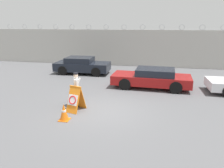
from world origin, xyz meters
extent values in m
plane|color=#5B5B5E|center=(0.00, 0.00, 0.00)|extent=(90.00, 90.00, 0.00)
cube|color=beige|center=(0.00, 11.15, 1.66)|extent=(36.00, 0.30, 3.31)
torus|color=gray|center=(-12.57, 11.15, 3.53)|extent=(0.47, 0.03, 0.47)
torus|color=gray|center=(-10.90, 11.15, 3.53)|extent=(0.47, 0.03, 0.47)
torus|color=gray|center=(-9.22, 11.15, 3.53)|extent=(0.47, 0.03, 0.47)
torus|color=gray|center=(-7.54, 11.15, 3.53)|extent=(0.47, 0.03, 0.47)
torus|color=gray|center=(-5.87, 11.15, 3.53)|extent=(0.47, 0.03, 0.47)
torus|color=gray|center=(-4.19, 11.15, 3.53)|extent=(0.47, 0.03, 0.47)
torus|color=gray|center=(-2.51, 11.15, 3.53)|extent=(0.47, 0.03, 0.47)
torus|color=gray|center=(-0.84, 11.15, 3.53)|extent=(0.47, 0.03, 0.47)
torus|color=gray|center=(0.84, 11.15, 3.53)|extent=(0.47, 0.03, 0.47)
torus|color=gray|center=(2.51, 11.15, 3.53)|extent=(0.47, 0.03, 0.47)
torus|color=gray|center=(4.19, 11.15, 3.53)|extent=(0.47, 0.03, 0.47)
torus|color=gray|center=(5.87, 11.15, 3.53)|extent=(0.47, 0.03, 0.47)
torus|color=gray|center=(7.54, 11.15, 3.53)|extent=(0.47, 0.03, 0.47)
cube|color=orange|center=(-1.30, -0.40, 0.56)|extent=(0.66, 0.57, 1.14)
cube|color=orange|center=(-1.20, -0.01, 0.56)|extent=(0.66, 0.57, 1.14)
cube|color=orange|center=(-1.25, -0.21, 1.14)|extent=(0.61, 0.21, 0.05)
cube|color=white|center=(-1.31, -0.44, 0.58)|extent=(0.52, 0.30, 0.46)
torus|color=red|center=(-1.31, -0.45, 0.58)|extent=(0.42, 0.27, 0.38)
cylinder|color=black|center=(-1.36, 0.20, 0.39)|extent=(0.15, 0.15, 0.78)
cylinder|color=black|center=(-1.44, 0.36, 0.39)|extent=(0.15, 0.15, 0.78)
cube|color=silver|center=(-1.40, 0.28, 1.08)|extent=(0.38, 0.46, 0.60)
sphere|color=beige|center=(-1.40, 0.28, 1.53)|extent=(0.21, 0.21, 0.21)
cylinder|color=silver|center=(-1.29, 0.05, 1.10)|extent=(0.09, 0.09, 0.57)
cylinder|color=silver|center=(-1.43, 0.55, 1.07)|extent=(0.33, 0.22, 0.56)
cylinder|color=black|center=(-1.40, 0.28, 1.64)|extent=(0.22, 0.22, 0.05)
cube|color=orange|center=(-1.36, -1.31, 0.01)|extent=(0.42, 0.42, 0.03)
cone|color=orange|center=(-1.36, -1.31, 0.37)|extent=(0.36, 0.36, 0.69)
cylinder|color=white|center=(-1.36, -1.31, 0.41)|extent=(0.18, 0.18, 0.10)
cylinder|color=black|center=(-2.20, 8.04, 0.35)|extent=(0.71, 0.22, 0.71)
cylinder|color=black|center=(-2.16, 6.28, 0.35)|extent=(0.71, 0.22, 0.71)
cylinder|color=black|center=(-4.85, 7.97, 0.35)|extent=(0.71, 0.22, 0.71)
cylinder|color=black|center=(-4.81, 6.22, 0.35)|extent=(0.71, 0.22, 0.71)
cube|color=black|center=(-3.51, 7.13, 0.57)|extent=(4.31, 1.96, 0.64)
cube|color=black|center=(-3.72, 7.12, 1.09)|extent=(2.09, 1.72, 0.41)
cylinder|color=black|center=(0.46, 3.43, 0.35)|extent=(0.72, 0.23, 0.71)
cylinder|color=black|center=(0.53, 5.16, 0.35)|extent=(0.72, 0.23, 0.71)
cylinder|color=black|center=(3.42, 3.31, 0.35)|extent=(0.72, 0.23, 0.71)
cylinder|color=black|center=(3.48, 5.05, 0.35)|extent=(0.72, 0.23, 0.71)
cube|color=maroon|center=(1.97, 4.24, 0.53)|extent=(4.83, 2.04, 0.56)
cube|color=black|center=(2.21, 4.23, 1.01)|extent=(2.35, 1.75, 0.41)
cylinder|color=black|center=(6.09, 4.95, 0.33)|extent=(0.67, 0.23, 0.66)
camera|label=1|loc=(2.31, -9.08, 3.92)|focal=35.00mm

